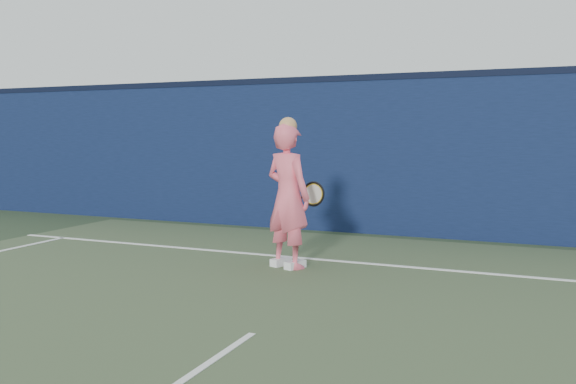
% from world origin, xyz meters
% --- Properties ---
extents(ground, '(80.00, 80.00, 0.00)m').
position_xyz_m(ground, '(0.00, 0.00, 0.00)').
color(ground, '#2C3C25').
rests_on(ground, ground).
extents(backstop_wall, '(24.00, 0.40, 2.50)m').
position_xyz_m(backstop_wall, '(0.00, 6.50, 1.25)').
color(backstop_wall, '#0C1735').
rests_on(backstop_wall, ground).
extents(wall_cap, '(24.00, 0.42, 0.10)m').
position_xyz_m(wall_cap, '(0.00, 6.50, 2.55)').
color(wall_cap, black).
rests_on(wall_cap, backstop_wall).
extents(player, '(0.75, 0.62, 1.84)m').
position_xyz_m(player, '(-0.72, 3.44, 0.89)').
color(player, '#FE6279').
rests_on(player, ground).
extents(racket, '(0.56, 0.27, 0.32)m').
position_xyz_m(racket, '(-0.56, 3.84, 0.87)').
color(racket, black).
rests_on(racket, ground).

